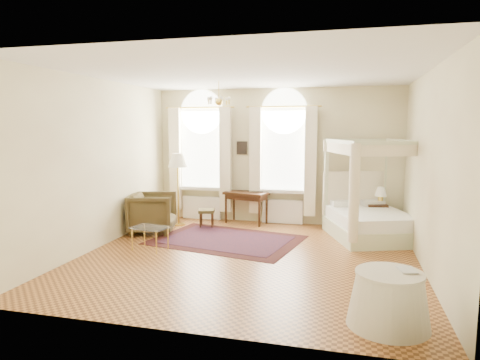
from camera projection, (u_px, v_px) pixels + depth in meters
The scene contains 18 objects.
ground at pixel (248, 257), 7.82m from camera, with size 6.00×6.00×0.00m, color #AC6D32.
room_walls at pixel (248, 149), 7.58m from camera, with size 6.00×6.00×6.00m.
window_left at pixel (201, 162), 10.87m from camera, with size 1.62×0.27×3.29m.
window_right at pixel (283, 163), 10.35m from camera, with size 1.62×0.27×3.29m.
chandelier at pixel (219, 101), 8.84m from camera, with size 0.51×0.45×0.50m.
wall_pictures at pixel (279, 147), 10.42m from camera, with size 2.54×0.03×0.39m.
canopy_bed at pixel (370, 216), 9.09m from camera, with size 2.12×2.34×2.10m.
nightstand at pixel (377, 217), 9.79m from camera, with size 0.43×0.39×0.62m, color #39220F.
nightstand_lamp at pixel (381, 193), 9.75m from camera, with size 0.27×0.27×0.39m.
writing_desk at pixel (246, 197), 10.50m from camera, with size 1.14×0.78×0.78m.
laptop at pixel (257, 191), 10.53m from camera, with size 0.37×0.24×0.03m, color black.
stool at pixel (207, 212), 10.18m from camera, with size 0.44×0.44×0.42m.
armchair at pixel (153, 213), 9.60m from camera, with size 0.96×0.99×0.90m, color #43371C.
coffee_table at pixel (150, 229), 8.25m from camera, with size 0.74×0.58×0.45m.
floor_lamp at pixel (178, 164), 10.21m from camera, with size 0.45×0.45×1.74m.
oriental_rug at pixel (227, 240), 8.99m from camera, with size 3.30×2.65×0.01m.
side_table at pixel (389, 299), 5.08m from camera, with size 0.97×0.97×0.66m.
book at pixel (399, 270), 5.08m from camera, with size 0.19×0.26×0.02m, color black.
Camera 1 is at (1.74, -7.39, 2.36)m, focal length 32.00 mm.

